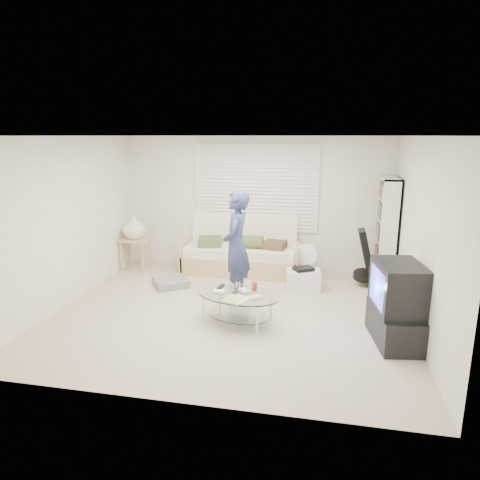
% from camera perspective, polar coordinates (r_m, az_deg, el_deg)
% --- Properties ---
extents(ground, '(5.00, 5.00, 0.00)m').
position_cam_1_polar(ground, '(6.34, -1.24, -9.48)').
color(ground, '#BCAB92').
rests_on(ground, ground).
extents(room_shell, '(5.02, 4.52, 2.51)m').
position_cam_1_polar(room_shell, '(6.36, -0.37, 5.86)').
color(room_shell, white).
rests_on(room_shell, ground).
extents(window_blinds, '(2.32, 0.08, 1.62)m').
position_cam_1_polar(window_blinds, '(8.05, 2.12, 6.95)').
color(window_blinds, silver).
rests_on(window_blinds, ground).
extents(futon_sofa, '(2.17, 0.87, 1.06)m').
position_cam_1_polar(futon_sofa, '(8.00, 0.19, -1.86)').
color(futon_sofa, tan).
rests_on(futon_sofa, ground).
extents(grey_floor_pillow, '(0.74, 0.74, 0.12)m').
position_cam_1_polar(grey_floor_pillow, '(7.44, -9.22, -5.59)').
color(grey_floor_pillow, slate).
rests_on(grey_floor_pillow, ground).
extents(side_table, '(0.53, 0.43, 1.06)m').
position_cam_1_polar(side_table, '(8.29, -13.90, 1.39)').
color(side_table, tan).
rests_on(side_table, ground).
extents(bookshelf, '(0.29, 0.77, 1.83)m').
position_cam_1_polar(bookshelf, '(7.70, 18.86, 1.10)').
color(bookshelf, white).
rests_on(bookshelf, ground).
extents(guitar_case, '(0.39, 0.36, 0.96)m').
position_cam_1_polar(guitar_case, '(7.53, 16.48, -2.78)').
color(guitar_case, black).
rests_on(guitar_case, ground).
extents(floor_fan, '(0.42, 0.27, 0.67)m').
position_cam_1_polar(floor_fan, '(7.64, 8.81, -2.45)').
color(floor_fan, white).
rests_on(floor_fan, ground).
extents(storage_bin, '(0.59, 0.45, 0.39)m').
position_cam_1_polar(storage_bin, '(7.21, 8.40, -5.22)').
color(storage_bin, white).
rests_on(storage_bin, ground).
extents(tv_unit, '(0.63, 0.99, 1.01)m').
position_cam_1_polar(tv_unit, '(5.63, 20.14, -8.06)').
color(tv_unit, black).
rests_on(tv_unit, ground).
extents(coffee_table, '(1.32, 1.02, 0.55)m').
position_cam_1_polar(coffee_table, '(5.82, -0.33, -7.95)').
color(coffee_table, silver).
rests_on(coffee_table, ground).
extents(standing_person, '(0.42, 0.63, 1.71)m').
position_cam_1_polar(standing_person, '(6.55, -0.51, -0.82)').
color(standing_person, navy).
rests_on(standing_person, ground).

